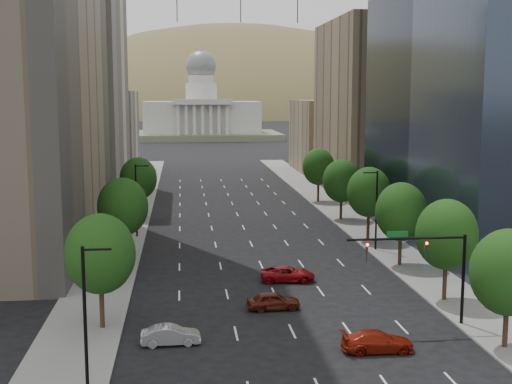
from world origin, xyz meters
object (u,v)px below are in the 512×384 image
object	(u,v)px
car_maroon	(273,301)
car_red_far	(288,274)
car_red_near	(377,341)
car_silver	(171,335)
traffic_signal	(432,259)
capitol	(202,117)

from	to	relation	value
car_maroon	car_red_far	size ratio (longest dim) A/B	0.85
car_red_near	car_silver	bearing A→B (deg)	79.51
traffic_signal	car_maroon	world-z (taller)	traffic_signal
capitol	car_red_far	world-z (taller)	capitol
traffic_signal	car_silver	distance (m)	20.01
car_maroon	car_red_near	bearing A→B (deg)	-151.98
car_red_near	car_maroon	distance (m)	11.41
capitol	car_silver	size ratio (longest dim) A/B	14.42
car_red_near	car_maroon	world-z (taller)	car_maroon
car_maroon	car_red_far	distance (m)	8.64
traffic_signal	car_silver	xyz separation A→B (m)	(-19.42, -1.74, -4.49)
capitol	car_red_far	bearing A→B (deg)	-89.51
capitol	car_maroon	size ratio (longest dim) A/B	13.90
car_maroon	car_silver	world-z (taller)	car_maroon
car_silver	car_red_far	bearing A→B (deg)	-37.08
traffic_signal	capitol	distance (m)	219.99
capitol	car_red_near	bearing A→B (deg)	-88.69
car_silver	car_red_near	bearing A→B (deg)	-103.59
traffic_signal	capitol	xyz separation A→B (m)	(-10.53, 219.71, 3.40)
traffic_signal	car_silver	size ratio (longest dim) A/B	2.19
car_maroon	traffic_signal	bearing A→B (deg)	-117.66
capitol	car_maroon	bearing A→B (deg)	-90.19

